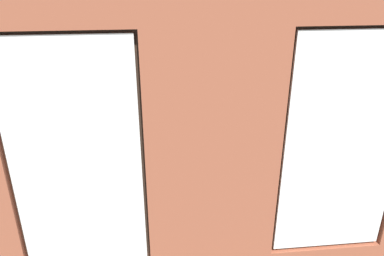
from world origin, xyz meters
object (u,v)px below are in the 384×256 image
cup_ceramic (213,126)px  tv_flatscreen (6,139)px  remote_silver (201,136)px  potted_plant_foreground_right (66,103)px  candle_jar (172,134)px  potted_plant_near_tv (33,201)px  table_plant_small (194,128)px  remote_gray (184,130)px  coffee_table (194,136)px  potted_plant_corner_near_left (288,78)px  papasan_chair (134,113)px  media_console (14,177)px  couch_left (324,154)px  couch_by_window (125,233)px

cup_ceramic → tv_flatscreen: tv_flatscreen is taller
remote_silver → potted_plant_foreground_right: size_ratio=0.20×
candle_jar → potted_plant_near_tv: bearing=44.1°
table_plant_small → remote_gray: size_ratio=1.13×
coffee_table → potted_plant_near_tv: bearing=40.6°
potted_plant_near_tv → coffee_table: bearing=-139.4°
cup_ceramic → potted_plant_near_tv: bearing=38.7°
cup_ceramic → potted_plant_near_tv: potted_plant_near_tv is taller
cup_ceramic → potted_plant_foreground_right: size_ratio=0.10×
potted_plant_foreground_right → potted_plant_corner_near_left: bearing=-179.6°
coffee_table → table_plant_small: size_ratio=6.55×
cup_ceramic → papasan_chair: (1.39, -0.91, -0.05)m
potted_plant_foreground_right → media_console: bearing=82.7°
table_plant_small → tv_flatscreen: size_ratio=0.20×
coffee_table → cup_ceramic: 0.39m
media_console → tv_flatscreen: 0.61m
remote_gray → coffee_table: bearing=103.7°
cup_ceramic → remote_silver: 0.38m
couch_left → tv_flatscreen: tv_flatscreen is taller
remote_gray → potted_plant_corner_near_left: (-2.29, -1.39, 0.47)m
potted_plant_foreground_right → remote_silver: bearing=147.3°
couch_left → coffee_table: 2.13m
coffee_table → remote_gray: bearing=-34.9°
couch_left → potted_plant_near_tv: (4.13, 1.08, 0.17)m
media_console → potted_plant_foreground_right: 2.39m
remote_gray → potted_plant_corner_near_left: potted_plant_corner_near_left is taller
coffee_table → potted_plant_corner_near_left: bearing=-144.9°
coffee_table → potted_plant_foreground_right: (2.40, -1.47, 0.16)m
cup_ceramic → potted_plant_foreground_right: bearing=-25.6°
remote_silver → media_console: size_ratio=0.17×
table_plant_small → potted_plant_corner_near_left: bearing=-144.9°
table_plant_small → media_console: bearing=18.1°
remote_gray → remote_silver: 0.35m
papasan_chair → potted_plant_corner_near_left: potted_plant_corner_near_left is taller
potted_plant_foreground_right → tv_flatscreen: bearing=82.7°
cup_ceramic → tv_flatscreen: bearing=18.8°
table_plant_small → media_console: size_ratio=0.19×
tv_flatscreen → potted_plant_near_tv: 1.18m
potted_plant_corner_near_left → potted_plant_near_tv: potted_plant_corner_near_left is taller
couch_left → potted_plant_corner_near_left: potted_plant_corner_near_left is taller
remote_gray → tv_flatscreen: (2.54, 0.99, 0.44)m
couch_left → tv_flatscreen: 4.72m
remote_gray → papasan_chair: size_ratio=0.16×
potted_plant_corner_near_left → remote_gray: bearing=31.3°
tv_flatscreen → coffee_table: bearing=-161.9°
couch_by_window → coffee_table: size_ratio=1.59×
potted_plant_corner_near_left → remote_silver: bearing=38.7°
couch_by_window → tv_flatscreen: size_ratio=2.10×
couch_by_window → remote_gray: (-0.89, -2.45, 0.12)m
candle_jar → tv_flatscreen: bearing=17.9°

